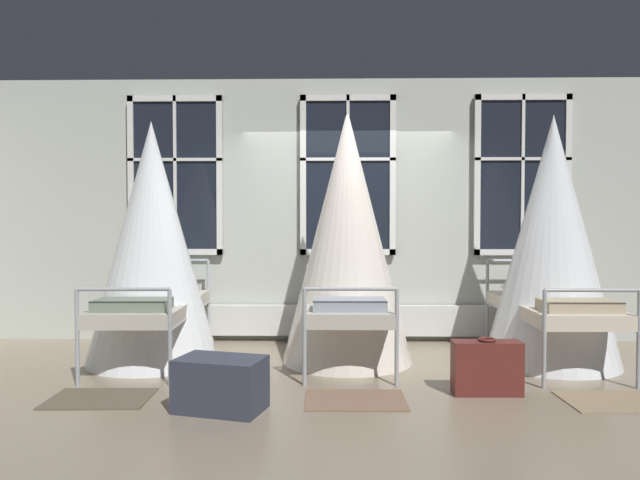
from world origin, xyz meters
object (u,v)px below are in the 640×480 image
at_px(suitcase_dark, 487,367).
at_px(travel_trunk, 221,384).
at_px(cot_third, 552,243).
at_px(cot_first, 152,246).
at_px(cot_second, 347,240).

distance_m(suitcase_dark, travel_trunk, 2.17).
bearing_deg(cot_third, suitcase_dark, 139.42).
xyz_separation_m(cot_first, cot_third, (4.03, 0.01, 0.02)).
relative_size(cot_third, suitcase_dark, 4.43).
relative_size(cot_second, travel_trunk, 3.99).
height_order(cot_first, suitcase_dark, cot_first).
height_order(cot_second, suitcase_dark, cot_second).
relative_size(cot_first, suitcase_dark, 4.34).
xyz_separation_m(suitcase_dark, travel_trunk, (-2.12, -0.46, -0.02)).
distance_m(cot_third, travel_trunk, 3.56).
bearing_deg(cot_second, cot_third, -91.69).
bearing_deg(cot_second, cot_first, 91.41).
xyz_separation_m(cot_first, cot_second, (1.98, 0.06, 0.06)).
distance_m(cot_first, cot_second, 1.98).
bearing_deg(cot_first, cot_third, -91.36).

